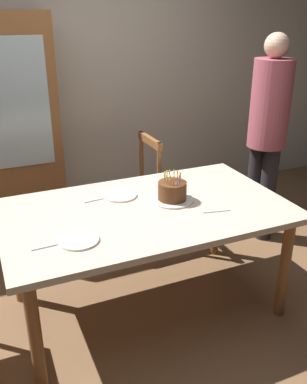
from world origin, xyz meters
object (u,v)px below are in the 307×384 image
Objects in this scene: plate_far_side at (120,195)px; plate_near_celebrant at (79,240)px; person_guest at (268,128)px; birthday_cake at (172,192)px; chair_spindle_back at (132,196)px; dining_table at (146,219)px.

plate_near_celebrant is at bearing -130.41° from plate_far_side.
plate_near_celebrant is 0.13× the size of person_guest.
birthday_cake is 0.29× the size of chair_spindle_back.
person_guest is at bearing 23.20° from plate_near_celebrant.
birthday_cake is 1.27× the size of plate_near_celebrant.
dining_table is 0.55m from plate_near_celebrant.
dining_table is 1.88× the size of chair_spindle_back.
chair_spindle_back is at bearing 75.62° from dining_table.
chair_spindle_back is (0.02, 0.81, -0.36)m from birthday_cake.
dining_table is 0.90m from chair_spindle_back.
plate_near_celebrant reaches higher than dining_table.
plate_far_side is at bearing 49.59° from plate_near_celebrant.
plate_near_celebrant is 0.62m from plate_far_side.
plate_near_celebrant and plate_far_side have the same top height.
dining_table is 6.37× the size of birthday_cake.
plate_near_celebrant is at bearing -123.22° from chair_spindle_back.
chair_spindle_back is at bearing 164.38° from person_guest.
person_guest reaches higher than birthday_cake.
chair_spindle_back is at bearing 63.33° from plate_far_side.
plate_far_side is at bearing -167.86° from person_guest.
birthday_cake is at bearing 21.61° from plate_near_celebrant.
chair_spindle_back is 1.26m from person_guest.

